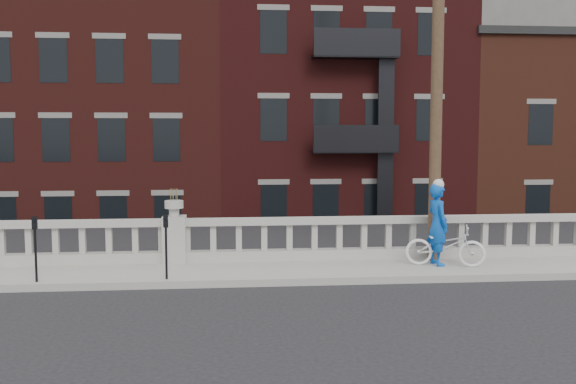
% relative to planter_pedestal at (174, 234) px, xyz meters
% --- Properties ---
extents(ground, '(120.00, 120.00, 0.00)m').
position_rel_planter_pedestal_xyz_m(ground, '(0.00, -3.95, -0.83)').
color(ground, black).
rests_on(ground, ground).
extents(sidewalk, '(32.00, 2.20, 0.15)m').
position_rel_planter_pedestal_xyz_m(sidewalk, '(0.00, -0.95, -0.76)').
color(sidewalk, gray).
rests_on(sidewalk, ground).
extents(balustrade, '(28.00, 0.34, 1.03)m').
position_rel_planter_pedestal_xyz_m(balustrade, '(0.00, 0.00, -0.19)').
color(balustrade, gray).
rests_on(balustrade, sidewalk).
extents(planter_pedestal, '(0.55, 0.55, 1.76)m').
position_rel_planter_pedestal_xyz_m(planter_pedestal, '(0.00, 0.00, 0.00)').
color(planter_pedestal, gray).
rests_on(planter_pedestal, sidewalk).
extents(lower_level, '(80.00, 44.00, 20.80)m').
position_rel_planter_pedestal_xyz_m(lower_level, '(0.56, 19.09, 1.80)').
color(lower_level, '#605E59').
rests_on(lower_level, ground).
extents(utility_pole, '(1.60, 0.28, 10.00)m').
position_rel_planter_pedestal_xyz_m(utility_pole, '(6.20, -0.35, 4.41)').
color(utility_pole, '#422D1E').
rests_on(utility_pole, sidewalk).
extents(parking_meter_c, '(0.10, 0.09, 1.36)m').
position_rel_planter_pedestal_xyz_m(parking_meter_c, '(-2.68, -1.80, 0.17)').
color(parking_meter_c, black).
rests_on(parking_meter_c, sidewalk).
extents(parking_meter_d, '(0.10, 0.09, 1.36)m').
position_rel_planter_pedestal_xyz_m(parking_meter_d, '(-0.03, -1.80, 0.17)').
color(parking_meter_d, black).
rests_on(parking_meter_d, sidewalk).
extents(bicycle, '(1.91, 1.14, 0.95)m').
position_rel_planter_pedestal_xyz_m(bicycle, '(6.26, -1.02, -0.21)').
color(bicycle, white).
rests_on(bicycle, sidewalk).
extents(cyclist, '(0.57, 0.76, 1.90)m').
position_rel_planter_pedestal_xyz_m(cyclist, '(6.11, -0.89, 0.27)').
color(cyclist, '#0C4EBA').
rests_on(cyclist, sidewalk).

